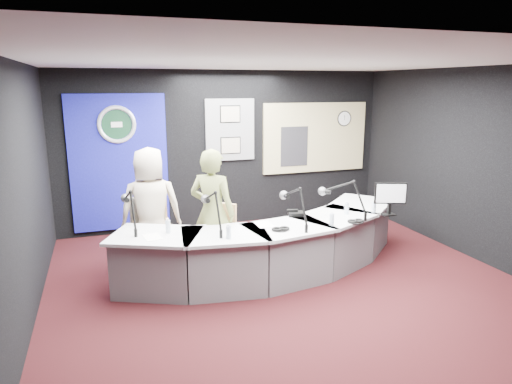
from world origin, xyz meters
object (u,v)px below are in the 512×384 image
object	(u,v)px
armchair_left	(152,234)
person_woman	(213,213)
broadcast_desk	(272,247)
person_man	(151,209)
armchair_right	(213,241)

from	to	relation	value
armchair_left	person_woman	world-z (taller)	person_woman
broadcast_desk	armchair_left	size ratio (longest dim) A/B	4.56
broadcast_desk	armchair_left	bearing A→B (deg)	154.12
person_man	person_woman	size ratio (longest dim) A/B	0.99
broadcast_desk	person_man	size ratio (longest dim) A/B	2.62
person_woman	armchair_left	bearing A→B (deg)	3.20
person_man	person_woman	world-z (taller)	person_woman
broadcast_desk	person_woman	xyz separation A→B (m)	(-0.78, 0.21, 0.49)
armchair_left	person_man	bearing A→B (deg)	0.00
armchair_left	person_woman	xyz separation A→B (m)	(0.75, -0.53, 0.37)
armchair_left	person_man	xyz separation A→B (m)	(0.00, 0.00, 0.37)
broadcast_desk	armchair_right	xyz separation A→B (m)	(-0.78, 0.21, 0.10)
armchair_left	armchair_right	world-z (taller)	armchair_left
broadcast_desk	armchair_left	distance (m)	1.70
armchair_left	armchair_right	xyz separation A→B (m)	(0.75, -0.53, -0.01)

